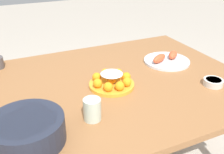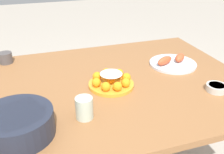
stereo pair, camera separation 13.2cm
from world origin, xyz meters
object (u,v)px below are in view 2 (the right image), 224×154
at_px(dining_table, 113,95).
at_px(seafood_platter, 172,62).
at_px(sauce_bowl, 216,88).
at_px(cup_far, 84,108).
at_px(cake_plate, 111,81).
at_px(serving_bowl, 17,123).
at_px(cup_near, 6,58).

distance_m(dining_table, seafood_platter, 0.42).
bearing_deg(sauce_bowl, cup_far, 1.27).
relative_size(cake_plate, sauce_bowl, 2.32).
bearing_deg(serving_bowl, seafood_platter, -156.29).
height_order(cup_near, cup_far, cup_far).
xyz_separation_m(cake_plate, cup_far, (0.19, 0.22, 0.02)).
relative_size(dining_table, seafood_platter, 5.14).
xyz_separation_m(serving_bowl, cup_far, (-0.26, -0.03, -0.01)).
relative_size(dining_table, sauce_bowl, 14.33).
bearing_deg(serving_bowl, cake_plate, -150.89).
xyz_separation_m(dining_table, cake_plate, (0.02, 0.04, 0.11)).
distance_m(serving_bowl, cup_near, 0.72).
height_order(serving_bowl, cup_near, serving_bowl).
height_order(cake_plate, sauce_bowl, cake_plate).
bearing_deg(seafood_platter, sauce_bowl, 97.85).
relative_size(sauce_bowl, cup_near, 1.24).
bearing_deg(cup_far, dining_table, -128.92).
xyz_separation_m(seafood_platter, cup_near, (0.93, -0.34, 0.02)).
bearing_deg(dining_table, serving_bowl, 31.65).
xyz_separation_m(cake_plate, sauce_bowl, (-0.47, 0.20, -0.01)).
distance_m(cup_near, cup_far, 0.76).
bearing_deg(seafood_platter, cup_far, 29.95).
distance_m(sauce_bowl, seafood_platter, 0.34).
bearing_deg(cup_far, cake_plate, -130.66).
distance_m(sauce_bowl, cup_near, 1.19).
xyz_separation_m(cake_plate, seafood_platter, (-0.42, -0.13, -0.01)).
bearing_deg(cup_far, seafood_platter, -150.05).
distance_m(dining_table, serving_bowl, 0.56).
bearing_deg(cake_plate, dining_table, -117.56).
bearing_deg(cake_plate, sauce_bowl, 156.49).
bearing_deg(seafood_platter, cake_plate, 17.49).
bearing_deg(sauce_bowl, cup_near, -34.65).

